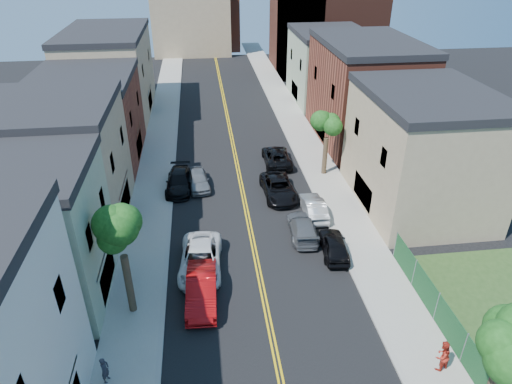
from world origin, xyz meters
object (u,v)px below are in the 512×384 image
object	(u,v)px
white_pickup	(201,259)
dark_car_right_far	(277,157)
grey_car_right	(303,227)
black_suv_lane	(279,188)
grey_car_left	(198,180)
pedestrian_left	(105,370)
black_car_right	(334,245)
silver_car_right	(313,207)
black_car_left	(179,181)
red_sedan	(202,290)
pedestrian_right	(442,356)

from	to	relation	value
white_pickup	dark_car_right_far	distance (m)	17.21
grey_car_right	black_suv_lane	xyz separation A→B (m)	(-0.80, 6.04, 0.07)
grey_car_left	dark_car_right_far	distance (m)	8.60
white_pickup	pedestrian_left	world-z (taller)	pedestrian_left
grey_car_right	black_suv_lane	distance (m)	6.09
black_car_right	silver_car_right	world-z (taller)	silver_car_right
black_car_left	black_car_right	size ratio (longest dim) A/B	1.22
white_pickup	grey_car_right	bearing A→B (deg)	26.09
white_pickup	dark_car_right_far	world-z (taller)	white_pickup
white_pickup	grey_car_left	xyz separation A→B (m)	(0.00, 11.53, -0.07)
black_car_right	silver_car_right	distance (m)	5.13
black_car_right	silver_car_right	size ratio (longest dim) A/B	0.95
black_car_left	red_sedan	bearing A→B (deg)	-80.23
black_car_right	pedestrian_right	size ratio (longest dim) A/B	2.33
red_sedan	silver_car_right	world-z (taller)	red_sedan
grey_car_right	silver_car_right	size ratio (longest dim) A/B	1.07
grey_car_right	dark_car_right_far	bearing A→B (deg)	-86.72
white_pickup	pedestrian_left	bearing A→B (deg)	-116.09
silver_car_right	pedestrian_right	bearing A→B (deg)	101.10
dark_car_right_far	grey_car_left	bearing A→B (deg)	27.50
red_sedan	pedestrian_right	xyz separation A→B (m)	(11.99, -6.70, 0.21)
white_pickup	pedestrian_right	world-z (taller)	pedestrian_right
grey_car_left	pedestrian_right	xyz separation A→B (m)	(11.99, -21.24, 0.32)
silver_car_right	pedestrian_left	bearing A→B (deg)	45.55
red_sedan	dark_car_right_far	size ratio (longest dim) A/B	0.96
red_sedan	white_pickup	distance (m)	3.01
silver_car_right	black_car_right	bearing A→B (deg)	93.14
red_sedan	white_pickup	size ratio (longest dim) A/B	0.88
black_car_right	silver_car_right	bearing A→B (deg)	-81.73
black_suv_lane	pedestrian_right	bearing A→B (deg)	-77.10
grey_car_left	white_pickup	bearing A→B (deg)	-96.60
grey_car_right	dark_car_right_far	size ratio (longest dim) A/B	0.89
grey_car_left	black_suv_lane	world-z (taller)	black_suv_lane
black_suv_lane	pedestrian_right	size ratio (longest dim) A/B	3.02
black_car_right	dark_car_right_far	size ratio (longest dim) A/B	0.79
red_sedan	pedestrian_left	distance (m)	7.20
red_sedan	pedestrian_left	bearing A→B (deg)	-130.12
black_car_left	black_car_right	xyz separation A→B (m)	(11.00, -10.86, -0.03)
black_car_left	pedestrian_right	world-z (taller)	pedestrian_right
grey_car_left	black_car_left	distance (m)	1.70
black_car_right	pedestrian_right	world-z (taller)	pedestrian_right
white_pickup	silver_car_right	world-z (taller)	white_pickup
grey_car_left	dark_car_right_far	bearing A→B (deg)	20.10
white_pickup	silver_car_right	bearing A→B (deg)	36.27
red_sedan	grey_car_right	bearing A→B (deg)	40.85
silver_car_right	pedestrian_left	xyz separation A→B (m)	(-13.89, -14.02, 0.17)
black_suv_lane	dark_car_right_far	bearing A→B (deg)	79.51
white_pickup	silver_car_right	xyz separation A→B (m)	(9.04, 5.69, -0.08)
grey_car_right	dark_car_right_far	distance (m)	12.33
pedestrian_left	pedestrian_right	world-z (taller)	pedestrian_right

